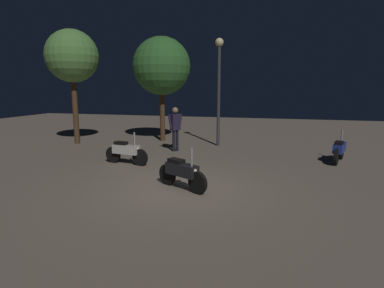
% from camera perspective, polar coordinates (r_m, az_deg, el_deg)
% --- Properties ---
extents(ground_plane, '(40.00, 40.00, 0.00)m').
position_cam_1_polar(ground_plane, '(8.28, -2.38, -8.05)').
color(ground_plane, '#756656').
extents(motorcycle_black_foreground, '(1.50, 0.89, 1.11)m').
position_cam_1_polar(motorcycle_black_foreground, '(8.19, -1.85, -5.05)').
color(motorcycle_black_foreground, black).
rests_on(motorcycle_black_foreground, ground_plane).
extents(motorcycle_blue_parked_left, '(0.61, 1.61, 1.11)m').
position_cam_1_polar(motorcycle_blue_parked_left, '(12.23, 24.69, -0.93)').
color(motorcycle_blue_parked_left, black).
rests_on(motorcycle_blue_parked_left, ground_plane).
extents(motorcycle_white_parked_right, '(1.65, 0.45, 1.11)m').
position_cam_1_polar(motorcycle_white_parked_right, '(11.05, -11.64, -1.29)').
color(motorcycle_white_parked_right, black).
rests_on(motorcycle_white_parked_right, ground_plane).
extents(person_rider_beside, '(0.50, 0.57, 1.78)m').
position_cam_1_polar(person_rider_beside, '(12.97, -2.99, 3.40)').
color(person_rider_beside, black).
rests_on(person_rider_beside, ground_plane).
extents(streetlamp_near, '(0.36, 0.36, 4.63)m').
position_cam_1_polar(streetlamp_near, '(14.19, 4.80, 11.63)').
color(streetlamp_near, '#38383D').
rests_on(streetlamp_near, ground_plane).
extents(tree_left_bg, '(2.31, 2.31, 5.09)m').
position_cam_1_polar(tree_left_bg, '(15.63, -20.54, 14.30)').
color(tree_left_bg, '#4C331E').
rests_on(tree_left_bg, ground_plane).
extents(tree_center_bg, '(2.71, 2.71, 4.91)m').
position_cam_1_polar(tree_center_bg, '(15.57, -5.42, 13.56)').
color(tree_center_bg, '#4C331E').
rests_on(tree_center_bg, ground_plane).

